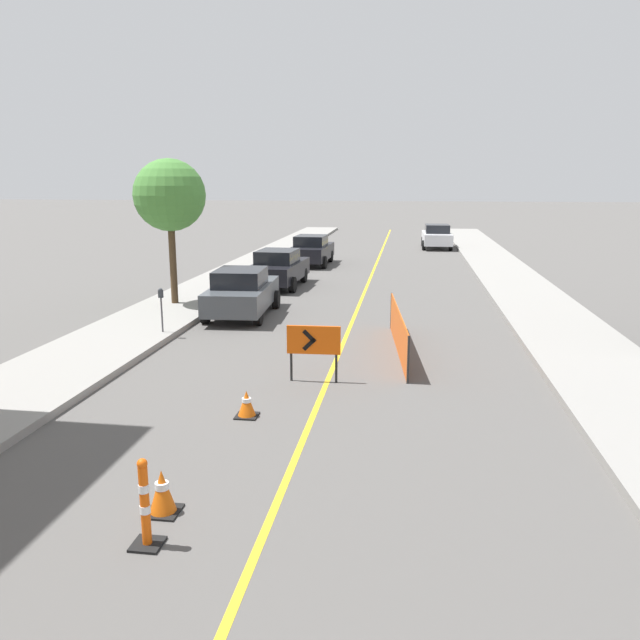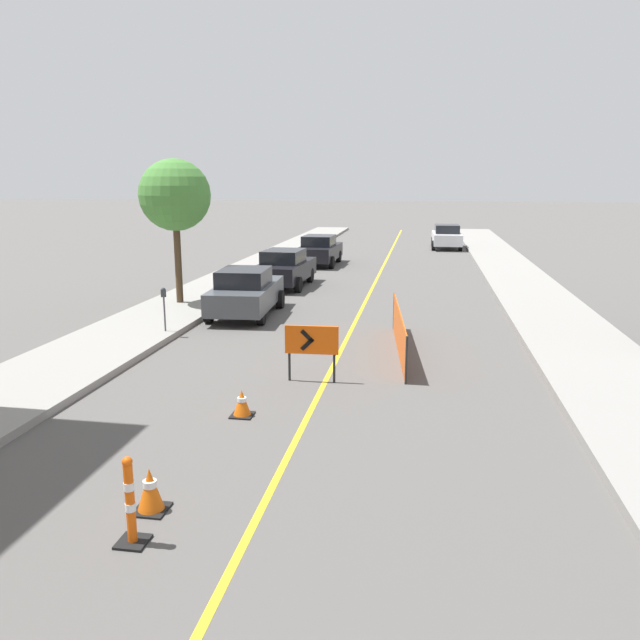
{
  "view_description": "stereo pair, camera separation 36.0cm",
  "coord_description": "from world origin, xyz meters",
  "px_view_note": "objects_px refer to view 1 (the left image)",
  "views": [
    {
      "loc": [
        1.73,
        9.89,
        4.42
      ],
      "look_at": [
        -0.43,
        25.01,
        1.0
      ],
      "focal_mm": 35.0,
      "sensor_mm": 36.0,
      "label": 1
    },
    {
      "loc": [
        2.08,
        9.94,
        4.42
      ],
      "look_at": [
        -0.43,
        25.01,
        1.0
      ],
      "focal_mm": 35.0,
      "sensor_mm": 36.0,
      "label": 2
    }
  ],
  "objects_px": {
    "delineator_post_rear": "(145,509)",
    "parked_car_curb_mid": "(278,268)",
    "traffic_cone_farthest": "(247,404)",
    "parked_car_curb_far": "(311,250)",
    "parked_car_curb_near": "(242,292)",
    "traffic_cone_fifth": "(162,492)",
    "parking_meter_near_curb": "(161,301)",
    "arrow_barricade_primary": "(314,342)",
    "parked_car_opposite_side": "(437,236)",
    "street_tree_left_near": "(170,196)"
  },
  "relations": [
    {
      "from": "traffic_cone_farthest",
      "to": "parked_car_curb_far",
      "type": "distance_m",
      "value": 22.0
    },
    {
      "from": "parked_car_curb_near",
      "to": "parking_meter_near_curb",
      "type": "bearing_deg",
      "value": -118.04
    },
    {
      "from": "parking_meter_near_curb",
      "to": "street_tree_left_near",
      "type": "relative_size",
      "value": 0.26
    },
    {
      "from": "traffic_cone_fifth",
      "to": "delineator_post_rear",
      "type": "bearing_deg",
      "value": -82.14
    },
    {
      "from": "delineator_post_rear",
      "to": "parked_car_curb_mid",
      "type": "bearing_deg",
      "value": 97.0
    },
    {
      "from": "traffic_cone_fifth",
      "to": "delineator_post_rear",
      "type": "relative_size",
      "value": 0.54
    },
    {
      "from": "traffic_cone_farthest",
      "to": "parking_meter_near_curb",
      "type": "height_order",
      "value": "parking_meter_near_curb"
    },
    {
      "from": "arrow_barricade_primary",
      "to": "parking_meter_near_curb",
      "type": "xyz_separation_m",
      "value": [
        -4.91,
        3.37,
        0.16
      ]
    },
    {
      "from": "traffic_cone_farthest",
      "to": "parked_car_curb_far",
      "type": "height_order",
      "value": "parked_car_curb_far"
    },
    {
      "from": "traffic_cone_fifth",
      "to": "parked_car_curb_near",
      "type": "relative_size",
      "value": 0.14
    },
    {
      "from": "parked_car_curb_near",
      "to": "parked_car_curb_mid",
      "type": "distance_m",
      "value": 5.87
    },
    {
      "from": "arrow_barricade_primary",
      "to": "parking_meter_near_curb",
      "type": "height_order",
      "value": "parking_meter_near_curb"
    },
    {
      "from": "arrow_barricade_primary",
      "to": "parked_car_curb_near",
      "type": "xyz_separation_m",
      "value": [
        -3.42,
        6.59,
        -0.12
      ]
    },
    {
      "from": "delineator_post_rear",
      "to": "parked_car_curb_near",
      "type": "height_order",
      "value": "parked_car_curb_near"
    },
    {
      "from": "traffic_cone_fifth",
      "to": "parking_meter_near_curb",
      "type": "height_order",
      "value": "parking_meter_near_curb"
    },
    {
      "from": "traffic_cone_fifth",
      "to": "traffic_cone_farthest",
      "type": "bearing_deg",
      "value": 86.41
    },
    {
      "from": "parked_car_curb_near",
      "to": "arrow_barricade_primary",
      "type": "bearing_deg",
      "value": -65.69
    },
    {
      "from": "delineator_post_rear",
      "to": "parked_car_curb_near",
      "type": "bearing_deg",
      "value": 100.06
    },
    {
      "from": "delineator_post_rear",
      "to": "parking_meter_near_curb",
      "type": "bearing_deg",
      "value": 110.94
    },
    {
      "from": "arrow_barricade_primary",
      "to": "parked_car_opposite_side",
      "type": "relative_size",
      "value": 0.3
    },
    {
      "from": "parked_car_curb_mid",
      "to": "parking_meter_near_curb",
      "type": "height_order",
      "value": "parked_car_curb_mid"
    },
    {
      "from": "traffic_cone_fifth",
      "to": "parked_car_curb_far",
      "type": "distance_m",
      "value": 25.58
    },
    {
      "from": "parked_car_curb_mid",
      "to": "parking_meter_near_curb",
      "type": "distance_m",
      "value": 9.21
    },
    {
      "from": "parked_car_curb_near",
      "to": "street_tree_left_near",
      "type": "height_order",
      "value": "street_tree_left_near"
    },
    {
      "from": "street_tree_left_near",
      "to": "parked_car_curb_far",
      "type": "bearing_deg",
      "value": 75.69
    },
    {
      "from": "arrow_barricade_primary",
      "to": "parked_car_opposite_side",
      "type": "height_order",
      "value": "parked_car_opposite_side"
    },
    {
      "from": "traffic_cone_fifth",
      "to": "parked_car_curb_far",
      "type": "xyz_separation_m",
      "value": [
        -1.94,
        25.5,
        0.49
      ]
    },
    {
      "from": "parked_car_opposite_side",
      "to": "parked_car_curb_far",
      "type": "bearing_deg",
      "value": -127.79
    },
    {
      "from": "parked_car_curb_far",
      "to": "parking_meter_near_curb",
      "type": "relative_size",
      "value": 3.41
    },
    {
      "from": "traffic_cone_farthest",
      "to": "parked_car_opposite_side",
      "type": "height_order",
      "value": "parked_car_opposite_side"
    },
    {
      "from": "parked_car_curb_near",
      "to": "parked_car_curb_mid",
      "type": "bearing_deg",
      "value": 86.86
    },
    {
      "from": "parked_car_opposite_side",
      "to": "parking_meter_near_curb",
      "type": "distance_m",
      "value": 27.19
    },
    {
      "from": "delineator_post_rear",
      "to": "parked_car_opposite_side",
      "type": "bearing_deg",
      "value": 82.18
    },
    {
      "from": "arrow_barricade_primary",
      "to": "parked_car_curb_mid",
      "type": "xyz_separation_m",
      "value": [
        -3.41,
        12.45,
        -0.12
      ]
    },
    {
      "from": "parked_car_curb_near",
      "to": "parked_car_opposite_side",
      "type": "xyz_separation_m",
      "value": [
        7.27,
        22.52,
        0.0
      ]
    },
    {
      "from": "delineator_post_rear",
      "to": "arrow_barricade_primary",
      "type": "distance_m",
      "value": 6.78
    },
    {
      "from": "traffic_cone_fifth",
      "to": "parking_meter_near_curb",
      "type": "distance_m",
      "value": 10.03
    },
    {
      "from": "parked_car_curb_mid",
      "to": "parking_meter_near_curb",
      "type": "xyz_separation_m",
      "value": [
        -1.5,
        -9.08,
        0.27
      ]
    },
    {
      "from": "delineator_post_rear",
      "to": "parked_car_curb_far",
      "type": "height_order",
      "value": "parked_car_curb_far"
    },
    {
      "from": "traffic_cone_farthest",
      "to": "parked_car_curb_mid",
      "type": "bearing_deg",
      "value": 99.51
    },
    {
      "from": "delineator_post_rear",
      "to": "arrow_barricade_primary",
      "type": "xyz_separation_m",
      "value": [
        1.06,
        6.68,
        0.41
      ]
    },
    {
      "from": "parked_car_curb_mid",
      "to": "delineator_post_rear",
      "type": "bearing_deg",
      "value": -80.29
    },
    {
      "from": "traffic_cone_farthest",
      "to": "parked_car_curb_far",
      "type": "relative_size",
      "value": 0.12
    },
    {
      "from": "parked_car_curb_near",
      "to": "parked_car_curb_mid",
      "type": "relative_size",
      "value": 1.0
    },
    {
      "from": "parked_car_curb_near",
      "to": "parking_meter_near_curb",
      "type": "distance_m",
      "value": 3.55
    },
    {
      "from": "traffic_cone_fifth",
      "to": "parked_car_curb_near",
      "type": "xyz_separation_m",
      "value": [
        -2.25,
        12.49,
        0.49
      ]
    },
    {
      "from": "traffic_cone_fifth",
      "to": "parking_meter_near_curb",
      "type": "relative_size",
      "value": 0.49
    },
    {
      "from": "parked_car_opposite_side",
      "to": "arrow_barricade_primary",
      "type": "bearing_deg",
      "value": -99.13
    },
    {
      "from": "delineator_post_rear",
      "to": "parked_car_curb_mid",
      "type": "distance_m",
      "value": 19.28
    },
    {
      "from": "parked_car_curb_far",
      "to": "parking_meter_near_curb",
      "type": "bearing_deg",
      "value": -94.46
    }
  ]
}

